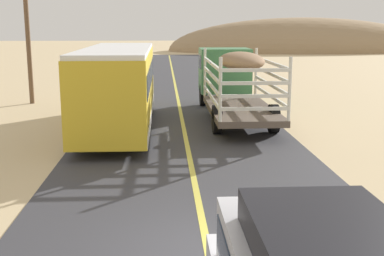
{
  "coord_description": "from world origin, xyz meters",
  "views": [
    {
      "loc": [
        -0.79,
        -8.31,
        4.12
      ],
      "look_at": [
        0.0,
        5.34,
        1.25
      ],
      "focal_mm": 46.38,
      "sensor_mm": 36.0,
      "label": 1
    }
  ],
  "objects": [
    {
      "name": "livestock_truck",
      "position": [
        2.32,
        14.64,
        1.79
      ],
      "size": [
        2.53,
        9.7,
        3.02
      ],
      "color": "#3F7F4C",
      "rests_on": "road_surface"
    },
    {
      "name": "road_centre_line",
      "position": [
        0.0,
        0.0,
        0.02
      ],
      "size": [
        0.16,
        117.6,
        0.0
      ],
      "primitive_type": "cube",
      "color": "#D8CC4C",
      "rests_on": "road_surface"
    },
    {
      "name": "road_surface",
      "position": [
        0.0,
        0.0,
        0.01
      ],
      "size": [
        8.0,
        120.0,
        0.02
      ],
      "primitive_type": "cube",
      "color": "#38383D",
      "rests_on": "ground"
    },
    {
      "name": "ground_plane",
      "position": [
        0.0,
        0.0,
        0.0
      ],
      "size": [
        240.0,
        240.0,
        0.0
      ],
      "primitive_type": "plane",
      "color": "#CCB284"
    },
    {
      "name": "power_pole_mid",
      "position": [
        -7.76,
        18.13,
        4.73
      ],
      "size": [
        2.2,
        0.24,
        8.86
      ],
      "color": "brown",
      "rests_on": "ground"
    },
    {
      "name": "distant_hill",
      "position": [
        21.28,
        69.49,
        0.0
      ],
      "size": [
        42.58,
        19.63,
        10.29
      ],
      "primitive_type": "ellipsoid",
      "color": "#997C5A",
      "rests_on": "ground"
    },
    {
      "name": "bus",
      "position": [
        -2.55,
        11.19,
        1.75
      ],
      "size": [
        2.54,
        10.0,
        3.21
      ],
      "color": "gold",
      "rests_on": "road_surface"
    }
  ]
}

